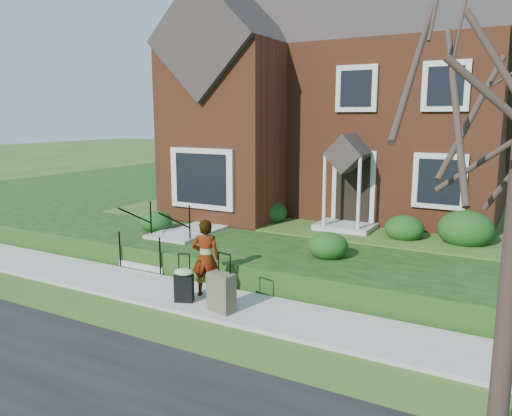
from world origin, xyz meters
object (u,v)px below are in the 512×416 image
Objects in this scene: suitcase_black at (184,283)px; woman at (206,258)px; front_steps at (166,245)px; suitcase_olive at (221,292)px.

woman is at bearing 47.34° from suitcase_black.
suitcase_black is at bearing -43.94° from front_steps.
front_steps is at bearing 113.50° from suitcase_black.
woman is (2.46, -1.67, 0.43)m from front_steps.
suitcase_black is (2.27, -2.18, -0.01)m from front_steps.
woman is at bearing -34.15° from front_steps.
suitcase_black is 0.87× the size of suitcase_olive.
suitcase_black is at bearing -171.98° from suitcase_olive.
woman is at bearing 154.70° from suitcase_olive.
front_steps is 2.01× the size of suitcase_black.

